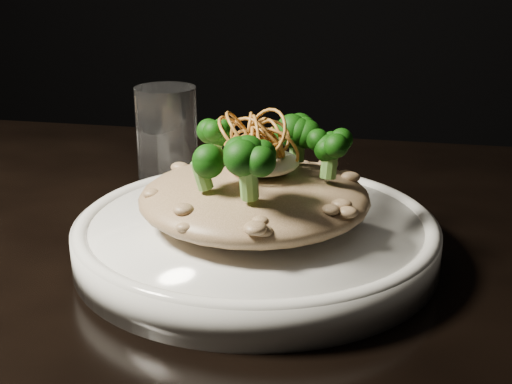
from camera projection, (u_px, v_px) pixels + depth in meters
table at (142, 349)px, 0.60m from camera, size 1.10×0.80×0.75m
plate at (256, 239)px, 0.57m from camera, size 0.29×0.29×0.03m
risotto at (254, 197)px, 0.56m from camera, size 0.18×0.18×0.04m
broccoli at (258, 144)px, 0.54m from camera, size 0.14×0.14×0.05m
cheese at (262, 162)px, 0.56m from camera, size 0.06×0.06×0.02m
shallots at (257, 133)px, 0.54m from camera, size 0.05×0.05×0.03m
drinking_glass at (167, 140)px, 0.71m from camera, size 0.08×0.08×0.11m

